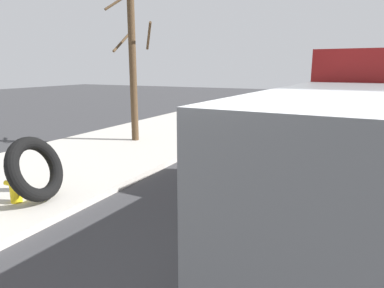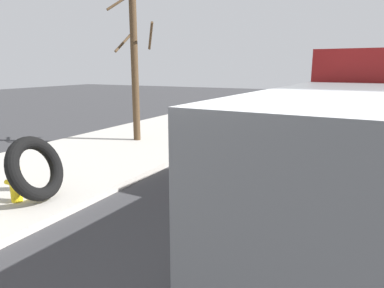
{
  "view_description": "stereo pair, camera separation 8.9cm",
  "coord_description": "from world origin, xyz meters",
  "px_view_note": "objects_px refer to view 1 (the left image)",
  "views": [
    {
      "loc": [
        -3.26,
        -0.6,
        2.67
      ],
      "look_at": [
        3.21,
        2.57,
        1.06
      ],
      "focal_mm": 32.3,
      "sensor_mm": 36.0,
      "label": 1
    },
    {
      "loc": [
        -3.22,
        -0.68,
        2.67
      ],
      "look_at": [
        3.21,
        2.57,
        1.06
      ],
      "focal_mm": 32.3,
      "sensor_mm": 36.0,
      "label": 2
    }
  ],
  "objects_px": {
    "dump_truck_gray": "(378,140)",
    "bare_tree": "(133,67)",
    "dump_truck_blue": "(382,92)",
    "loose_tire": "(36,169)",
    "fire_hydrant": "(15,182)"
  },
  "relations": [
    {
      "from": "fire_hydrant",
      "to": "loose_tire",
      "type": "bearing_deg",
      "value": -52.28
    },
    {
      "from": "fire_hydrant",
      "to": "dump_truck_blue",
      "type": "distance_m",
      "value": 14.51
    },
    {
      "from": "fire_hydrant",
      "to": "loose_tire",
      "type": "relative_size",
      "value": 0.58
    },
    {
      "from": "loose_tire",
      "to": "bare_tree",
      "type": "relative_size",
      "value": 0.24
    },
    {
      "from": "loose_tire",
      "to": "dump_truck_blue",
      "type": "relative_size",
      "value": 0.18
    },
    {
      "from": "dump_truck_gray",
      "to": "fire_hydrant",
      "type": "bearing_deg",
      "value": 105.07
    },
    {
      "from": "dump_truck_gray",
      "to": "bare_tree",
      "type": "relative_size",
      "value": 1.34
    },
    {
      "from": "dump_truck_blue",
      "to": "bare_tree",
      "type": "height_order",
      "value": "bare_tree"
    },
    {
      "from": "loose_tire",
      "to": "dump_truck_blue",
      "type": "bearing_deg",
      "value": -25.95
    },
    {
      "from": "loose_tire",
      "to": "dump_truck_gray",
      "type": "bearing_deg",
      "value": -76.38
    },
    {
      "from": "fire_hydrant",
      "to": "dump_truck_blue",
      "type": "xyz_separation_m",
      "value": [
        12.94,
        -6.49,
        1.07
      ]
    },
    {
      "from": "loose_tire",
      "to": "dump_truck_blue",
      "type": "xyz_separation_m",
      "value": [
        12.7,
        -6.18,
        0.82
      ]
    },
    {
      "from": "fire_hydrant",
      "to": "dump_truck_gray",
      "type": "bearing_deg",
      "value": -74.93
    },
    {
      "from": "bare_tree",
      "to": "loose_tire",
      "type": "bearing_deg",
      "value": -163.31
    },
    {
      "from": "dump_truck_gray",
      "to": "bare_tree",
      "type": "xyz_separation_m",
      "value": [
        4.2,
        7.37,
        1.08
      ]
    }
  ]
}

